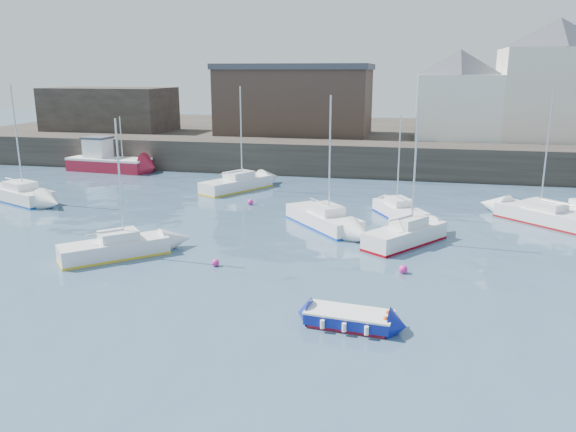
% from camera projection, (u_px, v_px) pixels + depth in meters
% --- Properties ---
extents(water, '(220.00, 220.00, 0.00)m').
position_uv_depth(water, '(220.00, 330.00, 21.42)').
color(water, '#2D4760').
rests_on(water, ground).
extents(quay_wall, '(90.00, 5.00, 3.00)m').
position_uv_depth(quay_wall, '(339.00, 158.00, 54.14)').
color(quay_wall, '#28231E').
rests_on(quay_wall, ground).
extents(land_strip, '(90.00, 32.00, 2.80)m').
position_uv_depth(land_strip, '(358.00, 138.00, 71.18)').
color(land_strip, '#28231E').
rests_on(land_strip, ground).
extents(bldg_east_a, '(13.36, 13.36, 11.80)m').
position_uv_depth(bldg_east_a, '(554.00, 80.00, 54.74)').
color(bldg_east_a, beige).
rests_on(bldg_east_a, land_strip).
extents(bldg_east_d, '(11.14, 11.14, 8.95)m').
position_uv_depth(bldg_east_d, '(458.00, 94.00, 56.51)').
color(bldg_east_d, white).
rests_on(bldg_east_d, land_strip).
extents(warehouse, '(16.40, 10.40, 7.60)m').
position_uv_depth(warehouse, '(296.00, 99.00, 61.68)').
color(warehouse, '#3D2D26').
rests_on(warehouse, land_strip).
extents(bldg_west, '(14.00, 8.00, 5.00)m').
position_uv_depth(bldg_west, '(110.00, 109.00, 65.67)').
color(bldg_west, '#353028').
rests_on(bldg_west, land_strip).
extents(blue_dinghy, '(3.48, 1.95, 0.64)m').
position_uv_depth(blue_dinghy, '(349.00, 318.00, 21.66)').
color(blue_dinghy, maroon).
rests_on(blue_dinghy, ground).
extents(fishing_boat, '(8.39, 3.77, 5.40)m').
position_uv_depth(fishing_boat, '(107.00, 160.00, 55.73)').
color(fishing_boat, maroon).
rests_on(fishing_boat, ground).
extents(sailboat_a, '(5.33, 5.13, 7.30)m').
position_uv_depth(sailboat_a, '(115.00, 248.00, 29.76)').
color(sailboat_a, white).
rests_on(sailboat_a, ground).
extents(sailboat_b, '(5.72, 6.20, 8.24)m').
position_uv_depth(sailboat_b, '(324.00, 218.00, 35.64)').
color(sailboat_b, white).
rests_on(sailboat_b, ground).
extents(sailboat_c, '(4.82, 5.66, 7.48)m').
position_uv_depth(sailboat_c, '(406.00, 235.00, 31.99)').
color(sailboat_c, white).
rests_on(sailboat_c, ground).
extents(sailboat_d, '(6.47, 6.20, 8.66)m').
position_uv_depth(sailboat_d, '(548.00, 216.00, 36.26)').
color(sailboat_d, white).
rests_on(sailboat_d, ground).
extents(sailboat_e, '(7.05, 4.69, 8.68)m').
position_uv_depth(sailboat_e, '(19.00, 194.00, 42.63)').
color(sailboat_e, white).
rests_on(sailboat_e, ground).
extents(sailboat_f, '(3.98, 5.43, 6.84)m').
position_uv_depth(sailboat_f, '(400.00, 211.00, 37.80)').
color(sailboat_f, white).
rests_on(sailboat_f, ground).
extents(sailboat_h, '(5.10, 6.74, 8.46)m').
position_uv_depth(sailboat_h, '(237.00, 184.00, 46.67)').
color(sailboat_h, white).
rests_on(sailboat_h, ground).
extents(buoy_near, '(0.39, 0.39, 0.39)m').
position_uv_depth(buoy_near, '(216.00, 266.00, 28.52)').
color(buoy_near, '#E0258E').
rests_on(buoy_near, ground).
extents(buoy_mid, '(0.43, 0.43, 0.43)m').
position_uv_depth(buoy_mid, '(403.00, 273.00, 27.52)').
color(buoy_mid, '#E0258E').
rests_on(buoy_mid, ground).
extents(buoy_far, '(0.43, 0.43, 0.43)m').
position_uv_depth(buoy_far, '(250.00, 205.00, 41.71)').
color(buoy_far, '#E0258E').
rests_on(buoy_far, ground).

